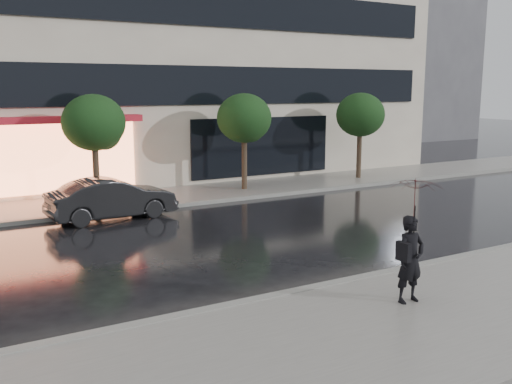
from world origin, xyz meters
TOP-DOWN VIEW (x-y plane):
  - ground at (0.00, 0.00)m, footprint 120.00×120.00m
  - sidewalk_near at (0.00, -3.25)m, footprint 60.00×4.50m
  - sidewalk_far at (0.00, 10.25)m, footprint 60.00×3.50m
  - curb_near at (0.00, -1.00)m, footprint 60.00×0.25m
  - curb_far at (0.00, 8.50)m, footprint 60.00×0.25m
  - bg_building_right at (26.00, 28.00)m, footprint 12.00×12.00m
  - tree_mid_west at (-2.94, 10.03)m, footprint 2.20×2.20m
  - tree_mid_east at (3.06, 10.03)m, footprint 2.20×2.20m
  - tree_far_east at (9.06, 10.03)m, footprint 2.20×2.20m
  - parked_car at (-3.09, 7.79)m, footprint 4.16×1.72m
  - pedestrian_with_umbrella at (-0.25, -2.57)m, footprint 0.98×1.00m

SIDE VIEW (x-z plane):
  - ground at x=0.00m, z-range 0.00..0.00m
  - sidewalk_near at x=0.00m, z-range 0.00..0.12m
  - sidewalk_far at x=0.00m, z-range 0.00..0.12m
  - curb_near at x=0.00m, z-range 0.00..0.14m
  - curb_far at x=0.00m, z-range 0.00..0.14m
  - parked_car at x=-3.09m, z-range 0.00..1.34m
  - pedestrian_with_umbrella at x=-0.25m, z-range 0.51..2.92m
  - tree_mid_west at x=-2.94m, z-range 0.93..4.92m
  - tree_mid_east at x=3.06m, z-range 0.93..4.92m
  - tree_far_east at x=9.06m, z-range 0.93..4.92m
  - bg_building_right at x=26.00m, z-range 0.00..16.00m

